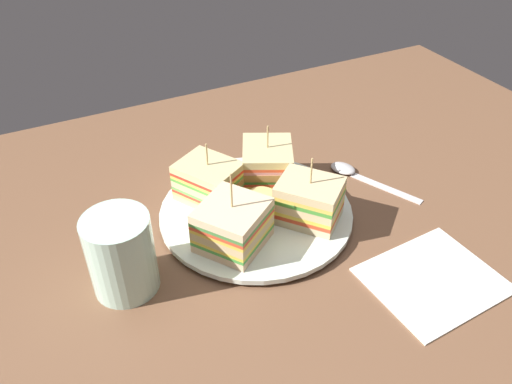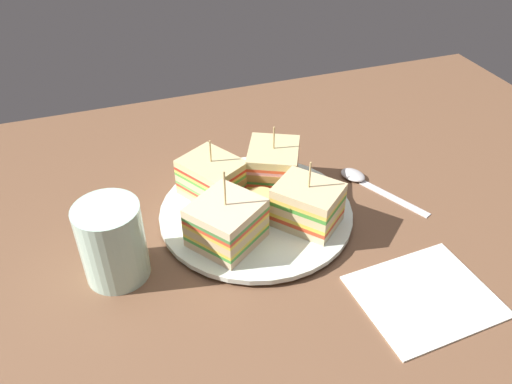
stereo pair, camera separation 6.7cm
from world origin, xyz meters
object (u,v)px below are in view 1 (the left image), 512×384
object	(u,v)px
spoon	(352,173)
napkin	(433,279)
plate	(256,213)
sandwich_wedge_1	(209,181)
sandwich_wedge_2	(233,225)
sandwich_wedge_3	(309,201)
sandwich_wedge_0	(267,164)
chip_pile	(260,203)
drinking_glass	(122,259)

from	to	relation	value
spoon	napkin	bearing A→B (deg)	144.23
plate	sandwich_wedge_1	xyz separation A→B (cm)	(4.49, -5.34, 3.21)
plate	napkin	distance (cm)	23.92
sandwich_wedge_2	sandwich_wedge_3	xyz separation A→B (cm)	(-10.69, 0.04, -0.00)
sandwich_wedge_0	napkin	distance (cm)	26.95
sandwich_wedge_3	chip_pile	world-z (taller)	sandwich_wedge_3
sandwich_wedge_3	plate	bearing A→B (deg)	9.62
sandwich_wedge_2	sandwich_wedge_1	bearing A→B (deg)	49.70
drinking_glass	plate	bearing A→B (deg)	-167.13
sandwich_wedge_0	sandwich_wedge_3	xyz separation A→B (cm)	(-0.87, 9.86, 0.06)
chip_pile	napkin	size ratio (longest dim) A/B	0.44
sandwich_wedge_3	sandwich_wedge_2	bearing A→B (deg)	49.57
sandwich_wedge_1	napkin	distance (cm)	31.09
sandwich_wedge_2	napkin	bearing A→B (deg)	-74.17
sandwich_wedge_0	drinking_glass	distance (cm)	25.30
sandwich_wedge_2	napkin	xyz separation A→B (cm)	(-18.87, 15.27, -3.88)
sandwich_wedge_0	sandwich_wedge_2	size ratio (longest dim) A/B	0.95
plate	drinking_glass	xyz separation A→B (cm)	(18.92, 4.32, 3.46)
sandwich_wedge_1	drinking_glass	xyz separation A→B (cm)	(14.43, 9.66, 0.25)
sandwich_wedge_0	sandwich_wedge_2	world-z (taller)	sandwich_wedge_2
sandwich_wedge_2	chip_pile	xyz separation A→B (cm)	(-5.75, -4.01, -1.53)
sandwich_wedge_3	napkin	size ratio (longest dim) A/B	0.68
chip_pile	drinking_glass	bearing A→B (deg)	11.36
napkin	sandwich_wedge_0	bearing A→B (deg)	-70.14
sandwich_wedge_0	sandwich_wedge_2	bearing A→B (deg)	-18.93
sandwich_wedge_0	napkin	xyz separation A→B (cm)	(-9.06, 25.09, -3.82)
spoon	napkin	xyz separation A→B (cm)	(3.98, 22.08, -0.16)
chip_pile	napkin	xyz separation A→B (cm)	(-13.12, 19.28, -2.34)
sandwich_wedge_2	chip_pile	distance (cm)	7.18
napkin	plate	bearing A→B (deg)	-55.59
sandwich_wedge_3	sandwich_wedge_0	bearing A→B (deg)	-35.12
sandwich_wedge_2	sandwich_wedge_3	world-z (taller)	sandwich_wedge_2
sandwich_wedge_2	drinking_glass	bearing A→B (deg)	144.25
plate	sandwich_wedge_0	size ratio (longest dim) A/B	2.56
sandwich_wedge_2	spoon	xyz separation A→B (cm)	(-22.85, -6.81, -3.71)
plate	sandwich_wedge_1	world-z (taller)	sandwich_wedge_1
sandwich_wedge_1	sandwich_wedge_3	world-z (taller)	sandwich_wedge_3
sandwich_wedge_1	sandwich_wedge_0	bearing A→B (deg)	60.02
sandwich_wedge_1	napkin	world-z (taller)	sandwich_wedge_1
sandwich_wedge_3	spoon	xyz separation A→B (cm)	(-12.17, -6.86, -3.71)
chip_pile	sandwich_wedge_1	bearing A→B (deg)	-49.83
sandwich_wedge_2	napkin	world-z (taller)	sandwich_wedge_2
napkin	drinking_glass	bearing A→B (deg)	-25.40
sandwich_wedge_3	drinking_glass	distance (cm)	24.24
spoon	sandwich_wedge_3	bearing A→B (deg)	93.84
chip_pile	drinking_glass	xyz separation A→B (cm)	(19.31, 3.88, 1.65)
plate	spoon	size ratio (longest dim) A/B	1.82
sandwich_wedge_3	spoon	size ratio (longest dim) A/B	0.71
plate	sandwich_wedge_2	size ratio (longest dim) A/B	2.43
plate	drinking_glass	distance (cm)	19.71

